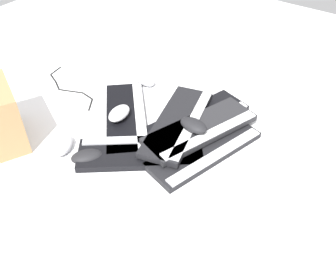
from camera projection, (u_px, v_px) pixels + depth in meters
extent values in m
plane|color=white|center=(155.00, 149.00, 1.36)|extent=(3.20, 3.20, 0.00)
cube|color=black|center=(196.00, 120.00, 1.47)|extent=(0.46, 0.27, 0.02)
cube|color=silver|center=(206.00, 124.00, 1.43)|extent=(0.41, 0.16, 0.01)
cube|color=black|center=(126.00, 117.00, 1.49)|extent=(0.42, 0.41, 0.02)
cube|color=silver|center=(140.00, 113.00, 1.48)|extent=(0.33, 0.31, 0.01)
cube|color=black|center=(140.00, 153.00, 1.33)|extent=(0.39, 0.44, 0.02)
cube|color=#B2B5BA|center=(140.00, 140.00, 1.36)|extent=(0.29, 0.35, 0.01)
cube|color=black|center=(204.00, 150.00, 1.34)|extent=(0.46, 0.26, 0.02)
cube|color=silver|center=(216.00, 155.00, 1.30)|extent=(0.41, 0.15, 0.01)
cube|color=#232326|center=(200.00, 129.00, 1.38)|extent=(0.46, 0.28, 0.02)
cube|color=silver|center=(210.00, 134.00, 1.34)|extent=(0.41, 0.17, 0.01)
cube|color=black|center=(178.00, 123.00, 1.41)|extent=(0.46, 0.26, 0.02)
cube|color=silver|center=(192.00, 123.00, 1.39)|extent=(0.41, 0.15, 0.01)
ellipsoid|color=black|center=(194.00, 125.00, 1.34)|extent=(0.08, 0.12, 0.04)
ellipsoid|color=black|center=(87.00, 156.00, 1.30)|extent=(0.13, 0.12, 0.04)
ellipsoid|color=silver|center=(119.00, 113.00, 1.44)|extent=(0.12, 0.08, 0.04)
ellipsoid|color=#B7B7BC|center=(63.00, 146.00, 1.35)|extent=(0.13, 0.11, 0.04)
ellipsoid|color=#B7B7BC|center=(145.00, 80.00, 1.68)|extent=(0.09, 0.12, 0.04)
cylinder|color=black|center=(90.00, 104.00, 1.56)|extent=(0.07, 0.05, 0.01)
cylinder|color=black|center=(87.00, 95.00, 1.61)|extent=(0.02, 0.07, 0.01)
cylinder|color=black|center=(71.00, 91.00, 1.64)|extent=(0.05, 0.11, 0.01)
cylinder|color=black|center=(57.00, 85.00, 1.67)|extent=(0.04, 0.06, 0.01)
cylinder|color=black|center=(53.00, 78.00, 1.72)|extent=(0.04, 0.07, 0.01)
cylinder|color=black|center=(55.00, 70.00, 1.77)|extent=(0.07, 0.02, 0.01)
sphere|color=black|center=(89.00, 110.00, 1.53)|extent=(0.01, 0.01, 0.01)
sphere|color=black|center=(92.00, 99.00, 1.59)|extent=(0.01, 0.01, 0.01)
sphere|color=black|center=(83.00, 92.00, 1.63)|extent=(0.01, 0.01, 0.01)
sphere|color=black|center=(59.00, 89.00, 1.65)|extent=(0.01, 0.01, 0.01)
sphere|color=black|center=(56.00, 81.00, 1.70)|extent=(0.01, 0.01, 0.01)
sphere|color=black|center=(51.00, 74.00, 1.75)|extent=(0.01, 0.01, 0.01)
sphere|color=black|center=(60.00, 67.00, 1.79)|extent=(0.01, 0.01, 0.01)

